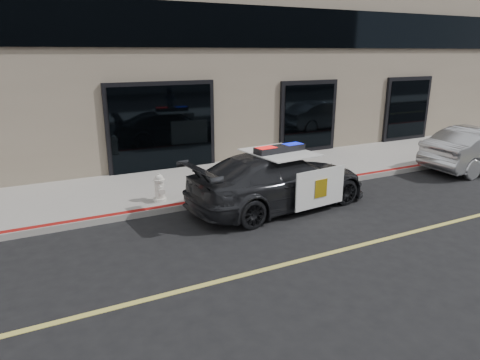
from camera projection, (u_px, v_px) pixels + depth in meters
name	position (u px, v px, depth m)	size (l,w,h in m)	color
ground	(324.00, 255.00, 8.18)	(120.00, 120.00, 0.00)	black
sidewalk_n	(214.00, 180.00, 12.65)	(60.00, 3.50, 0.15)	gray
police_car	(279.00, 180.00, 10.56)	(2.91, 5.15, 1.56)	black
fire_hydrant	(160.00, 188.00, 10.60)	(0.32, 0.45, 0.71)	white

